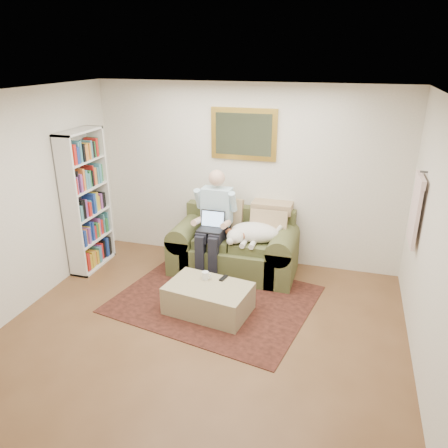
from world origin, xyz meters
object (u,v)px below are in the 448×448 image
at_px(sleeping_dog, 255,232).
at_px(ottoman, 209,299).
at_px(sofa, 234,251).
at_px(laptop, 212,225).
at_px(seated_man, 213,225).
at_px(coffee_mug, 205,276).
at_px(bookshelf, 86,201).

xyz_separation_m(sleeping_dog, ottoman, (-0.33, -1.05, -0.49)).
xyz_separation_m(sofa, laptop, (-0.26, -0.23, 0.47)).
height_order(sofa, seated_man, seated_man).
relative_size(sofa, coffee_mug, 17.55).
bearing_deg(sofa, seated_man, -148.55).
relative_size(sleeping_dog, bookshelf, 0.36).
bearing_deg(sleeping_dog, laptop, -166.36).
bearing_deg(bookshelf, coffee_mug, -16.18).
xyz_separation_m(seated_man, bookshelf, (-1.80, -0.26, 0.26)).
bearing_deg(ottoman, coffee_mug, 121.17).
relative_size(sofa, seated_man, 1.19).
bearing_deg(laptop, sofa, 41.02).
bearing_deg(bookshelf, sofa, 11.59).
xyz_separation_m(laptop, bookshelf, (-1.80, -0.19, 0.23)).
height_order(sofa, bookshelf, bookshelf).
height_order(seated_man, coffee_mug, seated_man).
bearing_deg(coffee_mug, sleeping_dog, 65.23).
relative_size(laptop, sleeping_dog, 0.47).
distance_m(sofa, coffee_mug, 1.00).
height_order(laptop, ottoman, laptop).
distance_m(laptop, bookshelf, 1.82).
relative_size(seated_man, sleeping_dog, 2.04).
bearing_deg(coffee_mug, ottoman, -58.83).
bearing_deg(laptop, seated_man, 90.00).
height_order(ottoman, coffee_mug, coffee_mug).
relative_size(seated_man, ottoman, 1.50).
bearing_deg(ottoman, seated_man, 104.32).
bearing_deg(ottoman, sleeping_dog, 72.51).
bearing_deg(sofa, ottoman, -90.74).
relative_size(sleeping_dog, coffee_mug, 7.23).
relative_size(coffee_mug, bookshelf, 0.05).
distance_m(coffee_mug, bookshelf, 2.12).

